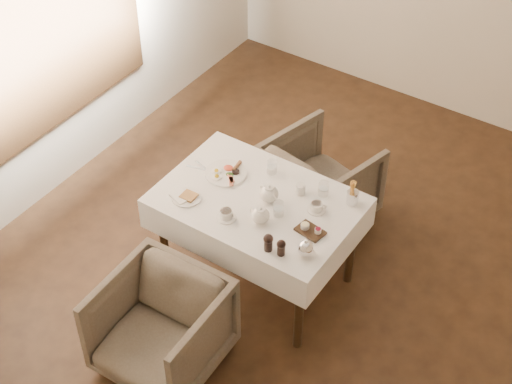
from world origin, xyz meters
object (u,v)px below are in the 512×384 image
object	(u,v)px
table	(258,212)
teapot_centre	(269,193)
armchair_near	(161,328)
armchair_far	(319,181)
breakfast_plate	(227,172)

from	to	relation	value
table	teapot_centre	distance (m)	0.20
armchair_near	teapot_centre	size ratio (longest dim) A/B	4.33
armchair_far	armchair_near	bearing A→B (deg)	100.40
armchair_near	teapot_centre	xyz separation A→B (m)	(0.17, 0.95, 0.49)
armchair_near	teapot_centre	distance (m)	1.09
table	armchair_near	xyz separation A→B (m)	(-0.10, -0.92, -0.31)
armchair_far	teapot_centre	world-z (taller)	teapot_centre
armchair_near	breakfast_plate	world-z (taller)	breakfast_plate
breakfast_plate	teapot_centre	bearing A→B (deg)	7.60
teapot_centre	armchair_far	bearing A→B (deg)	113.07
table	breakfast_plate	xyz separation A→B (m)	(-0.32, 0.10, 0.13)
armchair_far	breakfast_plate	size ratio (longest dim) A/B	2.59
armchair_near	teapot_centre	bearing A→B (deg)	78.07
armchair_near	armchair_far	bearing A→B (deg)	84.39
breakfast_plate	table	bearing A→B (deg)	0.17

